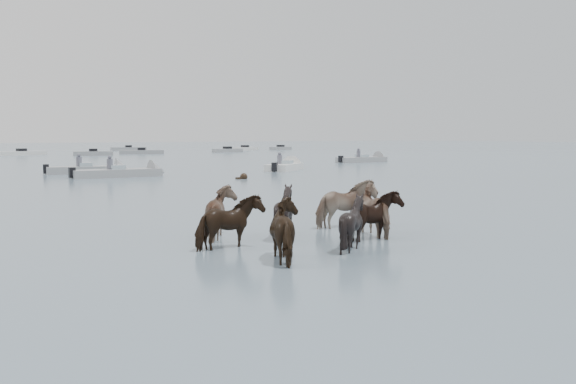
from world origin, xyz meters
TOP-DOWN VIEW (x-y plane):
  - ground at (0.00, 0.00)m, footprint 400.00×400.00m
  - pony_herd at (-0.62, -0.22)m, footprint 5.85×4.70m
  - swimming_pony at (8.53, 18.91)m, footprint 0.72×0.44m
  - motorboat_b at (3.82, 24.60)m, footprint 5.86×1.76m
  - motorboat_c at (3.24, 29.08)m, footprint 5.56×2.49m
  - motorboat_d at (15.86, 25.18)m, footprint 4.59×4.04m
  - motorboat_e at (29.61, 32.01)m, footprint 5.75×1.75m

SIDE VIEW (x-z plane):
  - ground at x=0.00m, z-range 0.00..0.00m
  - swimming_pony at x=8.53m, z-range -0.12..0.32m
  - motorboat_b at x=3.82m, z-range -0.74..1.18m
  - motorboat_e at x=29.61m, z-range -0.73..1.19m
  - motorboat_c at x=3.24m, z-range -0.73..1.19m
  - motorboat_d at x=15.86m, z-range -0.73..1.19m
  - pony_herd at x=-0.62m, z-range -0.17..1.29m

